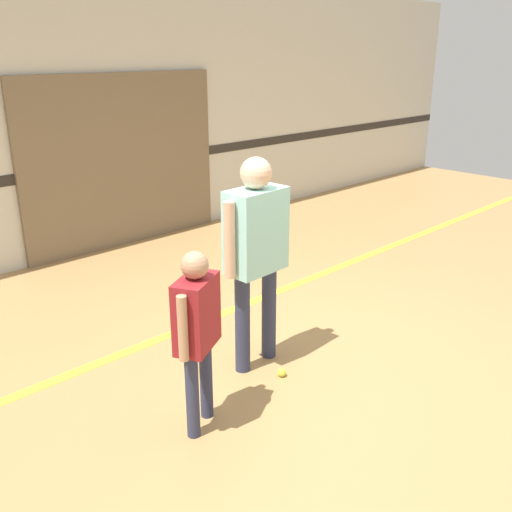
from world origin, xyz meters
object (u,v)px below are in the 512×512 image
at_px(person_instructor, 256,242).
at_px(tennis_ball_near_instructor, 282,372).
at_px(tennis_ball_by_spare_racket, 196,318).
at_px(racket_spare_on_floor, 197,314).
at_px(person_student_left, 197,323).

height_order(person_instructor, tennis_ball_near_instructor, person_instructor).
relative_size(tennis_ball_near_instructor, tennis_ball_by_spare_racket, 1.00).
bearing_deg(racket_spare_on_floor, person_instructor, 33.59).
xyz_separation_m(person_instructor, tennis_ball_near_instructor, (-0.00, -0.28, -0.98)).
bearing_deg(racket_spare_on_floor, tennis_ball_by_spare_racket, 1.23).
height_order(tennis_ball_near_instructor, tennis_ball_by_spare_racket, same).
relative_size(person_student_left, racket_spare_on_floor, 2.67).
xyz_separation_m(person_student_left, tennis_ball_by_spare_racket, (0.93, 1.23, -0.72)).
height_order(person_student_left, tennis_ball_by_spare_racket, person_student_left).
distance_m(person_student_left, tennis_ball_near_instructor, 1.10).
relative_size(person_student_left, tennis_ball_near_instructor, 18.54).
distance_m(racket_spare_on_floor, tennis_ball_near_instructor, 1.31).
xyz_separation_m(person_instructor, person_student_left, (-0.82, -0.32, -0.26)).
relative_size(person_instructor, tennis_ball_by_spare_racket, 24.90).
bearing_deg(tennis_ball_near_instructor, person_student_left, -177.22).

